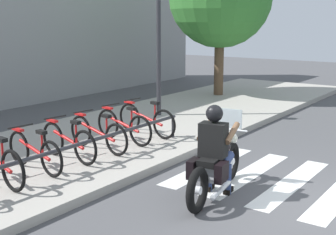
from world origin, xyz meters
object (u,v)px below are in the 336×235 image
(street_lamp, at_px, (159,34))
(bicycle_2, at_px, (34,152))
(motorcycle, at_px, (216,166))
(rider, at_px, (215,144))
(bike_rack, at_px, (90,142))
(bicycle_3, at_px, (68,142))
(bicycle_5, at_px, (124,126))
(bicycle_6, at_px, (146,119))
(bicycle_4, at_px, (98,134))

(street_lamp, bearing_deg, bicycle_2, -167.59)
(motorcycle, bearing_deg, bicycle_2, 112.24)
(rider, height_order, bike_rack, rider)
(bicycle_3, relative_size, bike_rack, 0.31)
(bicycle_5, distance_m, bicycle_6, 0.77)
(motorcycle, height_order, bicycle_3, motorcycle)
(rider, xyz_separation_m, bicycle_2, (-1.10, 2.89, -0.34))
(rider, xyz_separation_m, street_lamp, (3.97, 4.00, 1.49))
(bicycle_3, bearing_deg, street_lamp, 14.56)
(rider, xyz_separation_m, bicycle_5, (1.21, 2.89, -0.33))
(bicycle_2, bearing_deg, rider, -69.13)
(bike_rack, height_order, street_lamp, street_lamp)
(motorcycle, relative_size, bicycle_5, 1.33)
(bicycle_3, bearing_deg, bicycle_4, 0.05)
(bicycle_3, relative_size, street_lamp, 0.43)
(bicycle_4, distance_m, street_lamp, 4.13)
(bike_rack, bearing_deg, bicycle_3, 89.96)
(bicycle_5, bearing_deg, bike_rack, -160.26)
(rider, bearing_deg, bicycle_2, 110.87)
(bike_rack, bearing_deg, rider, -81.95)
(motorcycle, bearing_deg, bicycle_6, 56.44)
(bicycle_4, bearing_deg, street_lamp, 17.55)
(bicycle_4, bearing_deg, rider, -98.70)
(rider, height_order, bicycle_5, rider)
(rider, distance_m, bicycle_3, 2.92)
(bike_rack, bearing_deg, bicycle_2, 144.28)
(bike_rack, relative_size, street_lamp, 1.38)
(bicycle_5, bearing_deg, motorcycle, -111.57)
(bicycle_5, xyz_separation_m, street_lamp, (2.76, 1.12, 1.82))
(rider, relative_size, bicycle_5, 0.89)
(motorcycle, xyz_separation_m, bicycle_2, (-1.18, 2.88, 0.03))
(motorcycle, height_order, bicycle_2, motorcycle)
(bicycle_6, xyz_separation_m, street_lamp, (1.99, 1.12, 1.82))
(motorcycle, height_order, bicycle_5, motorcycle)
(motorcycle, relative_size, street_lamp, 0.58)
(motorcycle, distance_m, bicycle_2, 3.11)
(bicycle_3, height_order, bike_rack, bicycle_3)
(bicycle_3, bearing_deg, bicycle_5, -0.00)
(bicycle_4, distance_m, bike_rack, 0.95)
(motorcycle, bearing_deg, street_lamp, 45.71)
(bike_rack, distance_m, street_lamp, 4.93)
(bicycle_4, height_order, bike_rack, bicycle_4)
(rider, relative_size, bike_rack, 0.28)
(motorcycle, xyz_separation_m, bicycle_4, (0.37, 2.88, 0.03))
(motorcycle, xyz_separation_m, bicycle_5, (1.14, 2.88, 0.04))
(rider, distance_m, bicycle_6, 3.52)
(motorcycle, bearing_deg, rider, -172.54)
(bicycle_5, relative_size, bike_rack, 0.31)
(bicycle_3, bearing_deg, bicycle_6, 0.00)
(bicycle_2, relative_size, bike_rack, 0.31)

